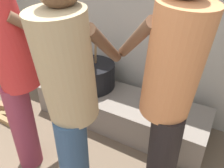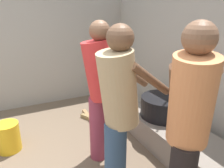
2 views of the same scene
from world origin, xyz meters
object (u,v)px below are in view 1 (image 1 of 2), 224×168
at_px(cook_in_tan_shirt, 70,96).
at_px(cooking_pot_main, 89,75).
at_px(cook_in_orange_shirt, 169,91).
at_px(cook_in_red_shirt, 14,68).

bearing_deg(cook_in_tan_shirt, cooking_pot_main, 121.64).
xyz_separation_m(cook_in_tan_shirt, cook_in_orange_shirt, (0.49, 0.30, 0.03)).
relative_size(cooking_pot_main, cook_in_orange_shirt, 0.44).
xyz_separation_m(cook_in_red_shirt, cook_in_orange_shirt, (1.09, 0.21, 0.03)).
xyz_separation_m(cooking_pot_main, cook_in_red_shirt, (0.03, -0.93, 0.46)).
relative_size(cooking_pot_main, cook_in_tan_shirt, 0.45).
distance_m(cook_in_tan_shirt, cook_in_red_shirt, 0.61).
bearing_deg(cook_in_tan_shirt, cook_in_red_shirt, 171.81).
xyz_separation_m(cooking_pot_main, cook_in_tan_shirt, (0.63, -1.02, 0.46)).
bearing_deg(cooking_pot_main, cook_in_red_shirt, -88.24).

